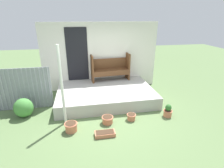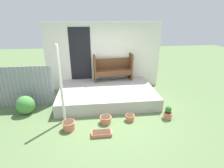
{
  "view_description": "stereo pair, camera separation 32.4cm",
  "coord_description": "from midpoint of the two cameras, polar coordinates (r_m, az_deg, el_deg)",
  "views": [
    {
      "loc": [
        -0.8,
        -4.48,
        2.82
      ],
      "look_at": [
        0.1,
        0.39,
        0.86
      ],
      "focal_mm": 28.0,
      "sensor_mm": 36.0,
      "label": 1
    },
    {
      "loc": [
        -0.48,
        -4.53,
        2.82
      ],
      "look_at": [
        0.1,
        0.39,
        0.86
      ],
      "focal_mm": 28.0,
      "sensor_mm": 36.0,
      "label": 2
    }
  ],
  "objects": [
    {
      "name": "ground_plane",
      "position": [
        5.35,
        -2.1,
        -10.23
      ],
      "size": [
        24.0,
        24.0,
        0.0
      ],
      "primitive_type": "plane",
      "color": "#5B7547"
    },
    {
      "name": "porch_slab",
      "position": [
        6.22,
        -3.61,
        -3.32
      ],
      "size": [
        3.29,
        2.21,
        0.41
      ],
      "color": "#B2AFA8",
      "rests_on": "ground_plane"
    },
    {
      "name": "house_wall",
      "position": [
        6.93,
        -5.32,
        8.87
      ],
      "size": [
        4.49,
        0.08,
        2.6
      ],
      "color": "white",
      "rests_on": "ground_plane"
    },
    {
      "name": "fence_corrugated",
      "position": [
        6.38,
        -33.61,
        -1.82
      ],
      "size": [
        2.93,
        0.05,
        1.35
      ],
      "color": "gray",
      "rests_on": "ground_plane"
    },
    {
      "name": "support_post",
      "position": [
        4.75,
        -17.94,
        -0.88
      ],
      "size": [
        0.07,
        0.07,
        2.18
      ],
      "color": "white",
      "rests_on": "ground_plane"
    },
    {
      "name": "bench",
      "position": [
        6.8,
        -1.94,
        5.36
      ],
      "size": [
        1.51,
        0.51,
        1.03
      ],
      "rotation": [
        0.0,
        0.0,
        0.08
      ],
      "color": "brown",
      "rests_on": "porch_slab"
    },
    {
      "name": "flower_pot_left",
      "position": [
        4.8,
        -15.17,
        -13.34
      ],
      "size": [
        0.34,
        0.34,
        0.24
      ],
      "color": "#C67251",
      "rests_on": "ground_plane"
    },
    {
      "name": "flower_pot_middle",
      "position": [
        4.96,
        -3.38,
        -11.51
      ],
      "size": [
        0.33,
        0.33,
        0.2
      ],
      "color": "#C67251",
      "rests_on": "ground_plane"
    },
    {
      "name": "flower_pot_right",
      "position": [
        5.11,
        4.51,
        -10.59
      ],
      "size": [
        0.27,
        0.27,
        0.18
      ],
      "color": "#C67251",
      "rests_on": "ground_plane"
    },
    {
      "name": "flower_pot_far_right",
      "position": [
        5.43,
        16.16,
        -8.55
      ],
      "size": [
        0.27,
        0.27,
        0.39
      ],
      "color": "#C67251",
      "rests_on": "ground_plane"
    },
    {
      "name": "planter_box_rect",
      "position": [
        4.55,
        -4.41,
        -15.93
      ],
      "size": [
        0.51,
        0.23,
        0.11
      ],
      "color": "#C67251",
      "rests_on": "ground_plane"
    },
    {
      "name": "shrub_by_fence",
      "position": [
        5.86,
        -28.35,
        -6.86
      ],
      "size": [
        0.54,
        0.49,
        0.57
      ],
      "color": "#478C3D",
      "rests_on": "ground_plane"
    }
  ]
}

